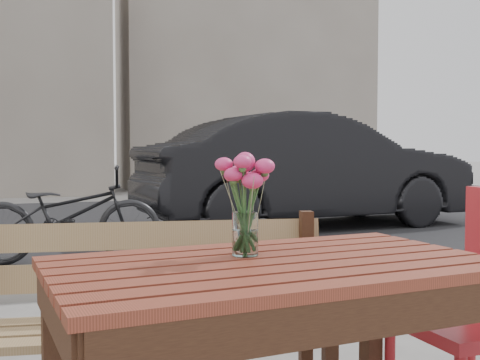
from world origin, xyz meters
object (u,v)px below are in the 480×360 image
at_px(main_vase, 245,192).
at_px(main_table, 274,305).
at_px(bicycle, 67,214).
at_px(parked_car, 307,171).

bearing_deg(main_vase, main_table, -64.08).
height_order(main_table, bicycle, bicycle).
relative_size(main_table, main_vase, 4.28).
xyz_separation_m(main_vase, bicycle, (-0.37, 4.22, -0.50)).
distance_m(parked_car, bicycle, 3.78).
distance_m(main_vase, bicycle, 4.27).
height_order(main_table, main_vase, main_vase).
bearing_deg(main_table, parked_car, 58.63).
height_order(main_vase, parked_car, parked_car).
relative_size(main_table, bicycle, 0.75).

